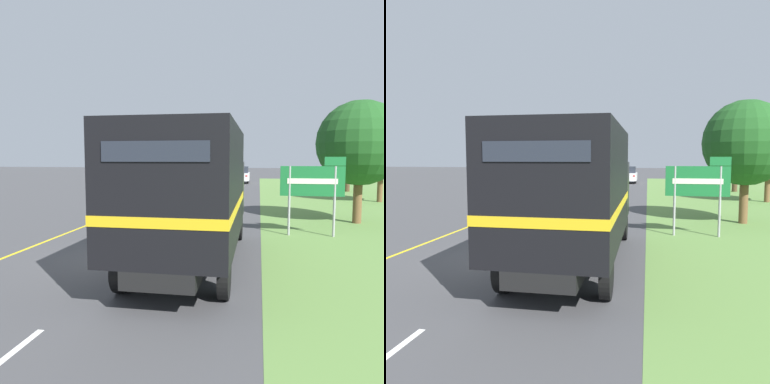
{
  "view_description": "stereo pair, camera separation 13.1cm",
  "coord_description": "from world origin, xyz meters",
  "views": [
    {
      "loc": [
        3.59,
        -10.1,
        2.91
      ],
      "look_at": [
        0.3,
        8.29,
        1.2
      ],
      "focal_mm": 35.0,
      "sensor_mm": 36.0,
      "label": 1
    },
    {
      "loc": [
        3.72,
        -10.08,
        2.91
      ],
      "look_at": [
        0.3,
        8.29,
        1.2
      ],
      "focal_mm": 35.0,
      "sensor_mm": 36.0,
      "label": 2
    }
  ],
  "objects": [
    {
      "name": "ground_plane",
      "position": [
        0.0,
        0.0,
        0.0
      ],
      "size": [
        200.0,
        200.0,
        0.0
      ],
      "primitive_type": "plane",
      "color": "#444447"
    },
    {
      "name": "edge_line_yellow",
      "position": [
        -3.7,
        14.25,
        0.0
      ],
      "size": [
        0.12,
        58.67,
        0.01
      ],
      "primitive_type": "cube",
      "color": "yellow",
      "rests_on": "ground"
    },
    {
      "name": "centre_dash_near",
      "position": [
        0.0,
        0.75,
        0.0
      ],
      "size": [
        0.12,
        2.6,
        0.01
      ],
      "primitive_type": "cube",
      "color": "white",
      "rests_on": "ground"
    },
    {
      "name": "centre_dash_mid_a",
      "position": [
        0.0,
        7.35,
        0.0
      ],
      "size": [
        0.12,
        2.6,
        0.01
      ],
      "primitive_type": "cube",
      "color": "white",
      "rests_on": "ground"
    },
    {
      "name": "centre_dash_mid_b",
      "position": [
        0.0,
        13.95,
        0.0
      ],
      "size": [
        0.12,
        2.6,
        0.01
      ],
      "primitive_type": "cube",
      "color": "white",
      "rests_on": "ground"
    },
    {
      "name": "centre_dash_far",
      "position": [
        0.0,
        20.55,
        0.0
      ],
      "size": [
        0.12,
        2.6,
        0.01
      ],
      "primitive_type": "cube",
      "color": "white",
      "rests_on": "ground"
    },
    {
      "name": "centre_dash_farthest",
      "position": [
        0.0,
        27.15,
        0.0
      ],
      "size": [
        0.12,
        2.6,
        0.01
      ],
      "primitive_type": "cube",
      "color": "white",
      "rests_on": "ground"
    },
    {
      "name": "horse_trailer_truck",
      "position": [
        1.82,
        -0.3,
        2.02
      ],
      "size": [
        2.6,
        7.75,
        3.65
      ],
      "color": "black",
      "rests_on": "ground"
    },
    {
      "name": "lead_car_white",
      "position": [
        -1.87,
        16.53,
        0.93
      ],
      "size": [
        1.8,
        3.87,
        1.83
      ],
      "color": "black",
      "rests_on": "ground"
    },
    {
      "name": "lead_car_white_ahead",
      "position": [
        1.61,
        33.54,
        0.97
      ],
      "size": [
        1.8,
        3.92,
        1.94
      ],
      "color": "black",
      "rests_on": "ground"
    },
    {
      "name": "highway_sign",
      "position": [
        5.58,
        4.21,
        1.95
      ],
      "size": [
        2.3,
        0.09,
        2.95
      ],
      "color": "#9E9EA3",
      "rests_on": "ground"
    },
    {
      "name": "roadside_tree_near",
      "position": [
        7.93,
        7.46,
        3.54
      ],
      "size": [
        3.74,
        3.74,
        5.43
      ],
      "color": "brown",
      "rests_on": "ground"
    },
    {
      "name": "roadside_tree_mid",
      "position": [
        11.49,
        16.3,
        3.69
      ],
      "size": [
        4.05,
        4.05,
        5.72
      ],
      "color": "brown",
      "rests_on": "ground"
    },
    {
      "name": "roadside_tree_far",
      "position": [
        11.13,
        24.03,
        3.6
      ],
      "size": [
        3.21,
        3.21,
        5.23
      ],
      "color": "#4C3823",
      "rests_on": "ground"
    }
  ]
}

